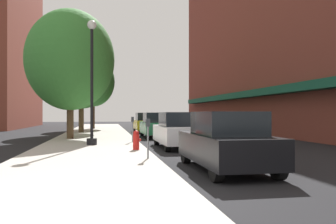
{
  "coord_description": "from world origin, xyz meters",
  "views": [
    {
      "loc": [
        0.67,
        -5.53,
        1.61
      ],
      "look_at": [
        5.2,
        20.1,
        1.71
      ],
      "focal_mm": 37.77,
      "sensor_mm": 36.0,
      "label": 1
    }
  ],
  "objects_px": {
    "parking_meter_far": "(133,126)",
    "car_yellow": "(146,123)",
    "car_black": "(226,142)",
    "tree_far": "(70,60)",
    "tree_near": "(93,82)",
    "tree_mid": "(81,74)",
    "car_white": "(178,131)",
    "car_green": "(156,125)",
    "parking_meter_near": "(148,133)",
    "fire_hydrant": "(136,140)",
    "lamppost": "(92,80)"
  },
  "relations": [
    {
      "from": "lamppost",
      "to": "car_yellow",
      "type": "xyz_separation_m",
      "value": [
        3.98,
        12.56,
        -2.39
      ]
    },
    {
      "from": "fire_hydrant",
      "to": "car_white",
      "type": "distance_m",
      "value": 2.66
    },
    {
      "from": "parking_meter_near",
      "to": "car_white",
      "type": "xyz_separation_m",
      "value": [
        1.95,
        4.46,
        -0.14
      ]
    },
    {
      "from": "tree_far",
      "to": "car_white",
      "type": "distance_m",
      "value": 8.62
    },
    {
      "from": "tree_mid",
      "to": "tree_near",
      "type": "bearing_deg",
      "value": 84.67
    },
    {
      "from": "fire_hydrant",
      "to": "car_green",
      "type": "height_order",
      "value": "car_green"
    },
    {
      "from": "parking_meter_far",
      "to": "car_green",
      "type": "relative_size",
      "value": 0.3
    },
    {
      "from": "tree_near",
      "to": "car_yellow",
      "type": "distance_m",
      "value": 8.22
    },
    {
      "from": "car_white",
      "to": "tree_far",
      "type": "bearing_deg",
      "value": 136.22
    },
    {
      "from": "lamppost",
      "to": "fire_hydrant",
      "type": "distance_m",
      "value": 4.19
    },
    {
      "from": "tree_far",
      "to": "car_green",
      "type": "xyz_separation_m",
      "value": [
        5.39,
        1.9,
        -3.96
      ]
    },
    {
      "from": "lamppost",
      "to": "parking_meter_near",
      "type": "xyz_separation_m",
      "value": [
        2.03,
        -5.45,
        -2.25
      ]
    },
    {
      "from": "lamppost",
      "to": "car_yellow",
      "type": "relative_size",
      "value": 1.37
    },
    {
      "from": "fire_hydrant",
      "to": "tree_mid",
      "type": "xyz_separation_m",
      "value": [
        -3.12,
        13.95,
        4.18
      ]
    },
    {
      "from": "car_green",
      "to": "parking_meter_near",
      "type": "bearing_deg",
      "value": -97.75
    },
    {
      "from": "parking_meter_far",
      "to": "tree_near",
      "type": "height_order",
      "value": "tree_near"
    },
    {
      "from": "parking_meter_near",
      "to": "car_green",
      "type": "distance_m",
      "value": 11.96
    },
    {
      "from": "car_black",
      "to": "car_white",
      "type": "relative_size",
      "value": 1.0
    },
    {
      "from": "tree_mid",
      "to": "tree_far",
      "type": "xyz_separation_m",
      "value": [
        -0.18,
        -6.89,
        0.07
      ]
    },
    {
      "from": "tree_far",
      "to": "car_white",
      "type": "relative_size",
      "value": 1.78
    },
    {
      "from": "tree_near",
      "to": "fire_hydrant",
      "type": "bearing_deg",
      "value": -83.19
    },
    {
      "from": "tree_near",
      "to": "car_yellow",
      "type": "height_order",
      "value": "tree_near"
    },
    {
      "from": "car_black",
      "to": "tree_far",
      "type": "bearing_deg",
      "value": 116.13
    },
    {
      "from": "tree_near",
      "to": "car_black",
      "type": "height_order",
      "value": "tree_near"
    },
    {
      "from": "tree_near",
      "to": "car_black",
      "type": "bearing_deg",
      "value": -79.92
    },
    {
      "from": "tree_near",
      "to": "tree_far",
      "type": "bearing_deg",
      "value": -93.4
    },
    {
      "from": "parking_meter_near",
      "to": "tree_mid",
      "type": "bearing_deg",
      "value": 101.01
    },
    {
      "from": "parking_meter_far",
      "to": "car_yellow",
      "type": "distance_m",
      "value": 11.39
    },
    {
      "from": "lamppost",
      "to": "car_white",
      "type": "bearing_deg",
      "value": -13.97
    },
    {
      "from": "tree_near",
      "to": "tree_mid",
      "type": "bearing_deg",
      "value": -95.33
    },
    {
      "from": "parking_meter_far",
      "to": "tree_far",
      "type": "xyz_separation_m",
      "value": [
        -3.44,
        3.11,
        3.81
      ]
    },
    {
      "from": "car_white",
      "to": "fire_hydrant",
      "type": "bearing_deg",
      "value": -140.88
    },
    {
      "from": "parking_meter_near",
      "to": "car_white",
      "type": "bearing_deg",
      "value": 66.39
    },
    {
      "from": "tree_mid",
      "to": "car_yellow",
      "type": "relative_size",
      "value": 1.7
    },
    {
      "from": "parking_meter_near",
      "to": "car_black",
      "type": "xyz_separation_m",
      "value": [
        1.95,
        -2.13,
        -0.14
      ]
    },
    {
      "from": "fire_hydrant",
      "to": "tree_near",
      "type": "xyz_separation_m",
      "value": [
        -2.48,
        20.78,
        4.18
      ]
    },
    {
      "from": "parking_meter_near",
      "to": "car_white",
      "type": "height_order",
      "value": "car_white"
    },
    {
      "from": "fire_hydrant",
      "to": "tree_near",
      "type": "distance_m",
      "value": 21.34
    },
    {
      "from": "fire_hydrant",
      "to": "car_black",
      "type": "height_order",
      "value": "car_black"
    },
    {
      "from": "lamppost",
      "to": "tree_far",
      "type": "distance_m",
      "value": 4.93
    },
    {
      "from": "tree_far",
      "to": "car_yellow",
      "type": "bearing_deg",
      "value": 56.36
    },
    {
      "from": "car_green",
      "to": "tree_far",
      "type": "bearing_deg",
      "value": -158.99
    },
    {
      "from": "fire_hydrant",
      "to": "car_yellow",
      "type": "distance_m",
      "value": 15.32
    },
    {
      "from": "tree_mid",
      "to": "car_white",
      "type": "distance_m",
      "value": 13.94
    },
    {
      "from": "fire_hydrant",
      "to": "car_black",
      "type": "relative_size",
      "value": 0.18
    },
    {
      "from": "tree_mid",
      "to": "car_green",
      "type": "bearing_deg",
      "value": -43.72
    },
    {
      "from": "tree_near",
      "to": "lamppost",
      "type": "bearing_deg",
      "value": -88.1
    },
    {
      "from": "car_black",
      "to": "parking_meter_near",
      "type": "bearing_deg",
      "value": 134.45
    },
    {
      "from": "lamppost",
      "to": "tree_mid",
      "type": "relative_size",
      "value": 0.81
    },
    {
      "from": "tree_near",
      "to": "car_white",
      "type": "relative_size",
      "value": 1.64
    }
  ]
}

